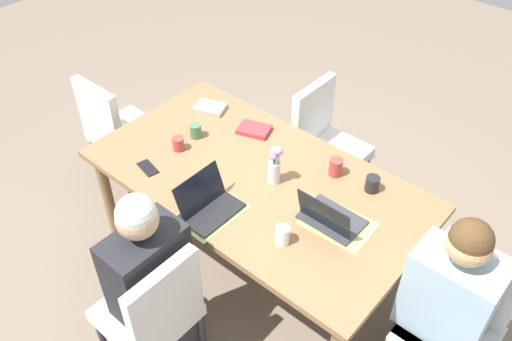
% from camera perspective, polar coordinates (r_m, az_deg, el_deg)
% --- Properties ---
extents(ground_plane, '(10.00, 10.00, 0.00)m').
position_cam_1_polar(ground_plane, '(3.60, 0.00, -9.58)').
color(ground_plane, '#756656').
extents(dining_table, '(1.97, 1.08, 0.74)m').
position_cam_1_polar(dining_table, '(3.11, 0.00, -1.70)').
color(dining_table, olive).
rests_on(dining_table, ground_plane).
extents(chair_near_left_near, '(0.44, 0.44, 0.90)m').
position_cam_1_polar(chair_near_left_near, '(2.80, -10.94, -14.62)').
color(chair_near_left_near, silver).
rests_on(chair_near_left_near, ground_plane).
extents(person_near_left_near, '(0.36, 0.40, 1.19)m').
position_cam_1_polar(person_near_left_near, '(2.84, -11.08, -12.72)').
color(person_near_left_near, '#2D2D33').
rests_on(person_near_left_near, ground_plane).
extents(chair_head_right_left_mid, '(0.44, 0.44, 0.90)m').
position_cam_1_polar(chair_head_right_left_mid, '(2.91, 20.81, -14.57)').
color(chair_head_right_left_mid, silver).
rests_on(chair_head_right_left_mid, ground_plane).
extents(person_head_right_left_mid, '(0.40, 0.36, 1.19)m').
position_cam_1_polar(person_head_right_left_mid, '(2.85, 19.21, -14.70)').
color(person_head_right_left_mid, '#2D2D33').
rests_on(person_head_right_left_mid, ground_plane).
extents(chair_far_left_far, '(0.44, 0.44, 0.90)m').
position_cam_1_polar(chair_far_left_far, '(3.76, 7.37, 3.31)').
color(chair_far_left_far, silver).
rests_on(chair_far_left_far, ground_plane).
extents(chair_head_left_right_near, '(0.44, 0.44, 0.90)m').
position_cam_1_polar(chair_head_left_right_near, '(3.97, -14.78, 4.49)').
color(chair_head_left_right_near, silver).
rests_on(chair_head_left_right_near, ground_plane).
extents(flower_vase, '(0.08, 0.08, 0.25)m').
position_cam_1_polar(flower_vase, '(2.94, 2.02, 0.88)').
color(flower_vase, silver).
rests_on(flower_vase, dining_table).
extents(placemat_near_left_near, '(0.27, 0.37, 0.00)m').
position_cam_1_polar(placemat_near_left_near, '(2.86, -4.85, -4.57)').
color(placemat_near_left_near, '#9EBC66').
rests_on(placemat_near_left_near, dining_table).
extents(placemat_head_right_left_mid, '(0.38, 0.28, 0.00)m').
position_cam_1_polar(placemat_head_right_left_mid, '(2.82, 8.78, -5.74)').
color(placemat_head_right_left_mid, '#9EBC66').
rests_on(placemat_head_right_left_mid, dining_table).
extents(laptop_near_left_near, '(0.22, 0.32, 0.21)m').
position_cam_1_polar(laptop_near_left_near, '(2.84, -5.22, -3.73)').
color(laptop_near_left_near, black).
rests_on(laptop_near_left_near, dining_table).
extents(laptop_head_right_left_mid, '(0.32, 0.22, 0.21)m').
position_cam_1_polar(laptop_head_right_left_mid, '(2.79, 7.92, -5.09)').
color(laptop_head_right_left_mid, '#38383D').
rests_on(laptop_head_right_left_mid, dining_table).
extents(coffee_mug_near_left, '(0.08, 0.08, 0.11)m').
position_cam_1_polar(coffee_mug_near_left, '(3.08, 8.59, 0.37)').
color(coffee_mug_near_left, '#AD3D38').
rests_on(coffee_mug_near_left, dining_table).
extents(coffee_mug_near_right, '(0.07, 0.07, 0.11)m').
position_cam_1_polar(coffee_mug_near_right, '(2.67, 2.88, -6.95)').
color(coffee_mug_near_right, white).
rests_on(coffee_mug_near_right, dining_table).
extents(coffee_mug_centre_left, '(0.07, 0.07, 0.08)m').
position_cam_1_polar(coffee_mug_centre_left, '(3.26, -8.38, 2.87)').
color(coffee_mug_centre_left, '#AD3D38').
rests_on(coffee_mug_centre_left, dining_table).
extents(coffee_mug_centre_right, '(0.08, 0.08, 0.09)m').
position_cam_1_polar(coffee_mug_centre_right, '(3.02, 12.42, -1.42)').
color(coffee_mug_centre_right, '#232328').
rests_on(coffee_mug_centre_right, dining_table).
extents(coffee_mug_far_left, '(0.07, 0.07, 0.09)m').
position_cam_1_polar(coffee_mug_far_left, '(3.35, -6.52, 4.28)').
color(coffee_mug_far_left, '#47704C').
rests_on(coffee_mug_far_left, dining_table).
extents(book_red_cover, '(0.24, 0.20, 0.03)m').
position_cam_1_polar(book_red_cover, '(3.60, -4.98, 6.74)').
color(book_red_cover, '#B2A38E').
rests_on(book_red_cover, dining_table).
extents(book_blue_cover, '(0.23, 0.20, 0.03)m').
position_cam_1_polar(book_blue_cover, '(3.39, -0.21, 4.43)').
color(book_blue_cover, '#B73338').
rests_on(book_blue_cover, dining_table).
extents(phone_black, '(0.16, 0.10, 0.01)m').
position_cam_1_polar(phone_black, '(3.18, -11.58, 0.27)').
color(phone_black, black).
rests_on(phone_black, dining_table).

